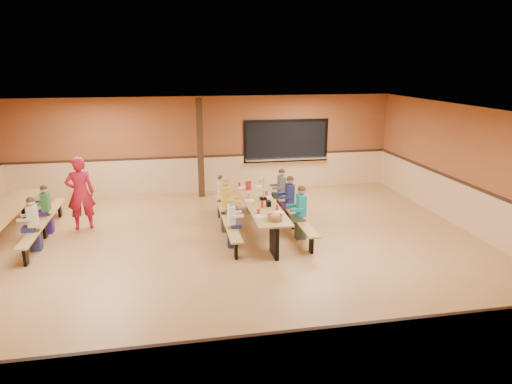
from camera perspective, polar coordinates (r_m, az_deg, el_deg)
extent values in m
plane|color=#A26E3D|center=(10.08, -3.85, -7.42)|extent=(12.00, 12.00, 0.00)
cube|color=brown|center=(14.45, -6.34, 5.89)|extent=(12.00, 0.04, 3.00)
cube|color=brown|center=(4.99, 2.90, -13.95)|extent=(12.00, 0.04, 3.00)
cube|color=brown|center=(11.85, 26.20, 2.14)|extent=(0.04, 10.00, 3.00)
cube|color=white|center=(9.31, -4.20, 9.79)|extent=(12.00, 10.00, 0.04)
cube|color=black|center=(14.83, 3.78, 6.41)|extent=(2.60, 0.06, 1.20)
cube|color=silver|center=(14.85, 3.83, 4.18)|extent=(2.70, 0.28, 0.06)
cube|color=#301E10|center=(13.85, -6.98, 5.44)|extent=(0.18, 0.18, 3.00)
cube|color=#B78B48|center=(11.04, 0.53, -1.30)|extent=(0.75, 3.60, 0.04)
cube|color=black|center=(9.74, 2.29, -6.03)|extent=(0.08, 0.60, 0.70)
cube|color=black|center=(12.61, -0.83, -0.86)|extent=(0.08, 0.60, 0.70)
cube|color=#B78B48|center=(11.01, -3.70, -2.96)|extent=(0.26, 3.60, 0.04)
cube|color=black|center=(11.09, -3.68, -4.06)|extent=(0.06, 0.18, 0.41)
cube|color=#B78B48|center=(11.31, 4.64, -2.46)|extent=(0.26, 3.60, 0.04)
cube|color=black|center=(11.38, 4.61, -3.54)|extent=(0.06, 0.18, 0.41)
cube|color=#B78B48|center=(11.92, -29.00, -2.05)|extent=(0.75, 3.60, 0.04)
cube|color=black|center=(13.44, -26.82, -1.56)|extent=(0.08, 0.60, 0.70)
cube|color=#B78B48|center=(11.76, -25.01, -3.22)|extent=(0.26, 3.60, 0.04)
cube|color=black|center=(11.83, -24.88, -4.25)|extent=(0.06, 0.18, 0.41)
imported|color=#AB1329|center=(11.91, -21.11, -0.14)|extent=(0.75, 0.58, 1.82)
cylinder|color=#B3171D|center=(12.04, -0.97, 0.80)|extent=(0.16, 0.16, 0.22)
cube|color=black|center=(10.66, 1.58, -1.45)|extent=(0.10, 0.14, 0.13)
cylinder|color=yellow|center=(10.81, -0.13, -1.10)|extent=(0.06, 0.06, 0.17)
cylinder|color=#B2140F|center=(10.53, 0.77, -1.56)|extent=(0.06, 0.06, 0.17)
cube|color=black|center=(11.18, 0.90, -0.82)|extent=(0.16, 0.16, 0.06)
cube|color=#B78B48|center=(11.10, 0.91, 0.57)|extent=(0.02, 0.09, 0.50)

